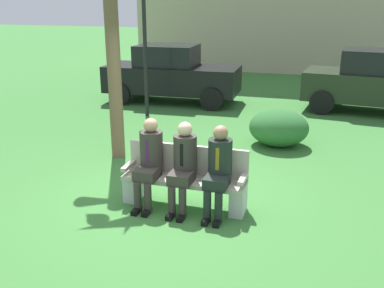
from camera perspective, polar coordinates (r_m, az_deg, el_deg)
ground_plane at (r=6.94m, az=-3.51°, el=-6.96°), size 80.00×80.00×0.00m
park_bench at (r=6.56m, az=-0.88°, el=-4.48°), size 1.83×0.44×0.90m
seated_man_left at (r=6.50m, az=-5.51°, el=-1.80°), size 0.34×0.72×1.31m
seated_man_middle at (r=6.33m, az=-1.12°, el=-2.35°), size 0.34×0.72×1.30m
seated_man_right at (r=6.20m, az=3.44°, el=-2.88°), size 0.34×0.72×1.29m
shrub_near_bench at (r=9.43m, az=11.12°, el=2.10°), size 1.24×1.13×0.77m
parked_car_near at (r=13.21m, az=-2.69°, el=9.00°), size 3.96×1.83×1.68m
parked_car_far at (r=12.89m, az=22.95°, el=7.36°), size 4.05×2.05×1.68m
street_lamp at (r=11.44m, az=-6.14°, el=14.12°), size 0.24×0.24×3.50m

